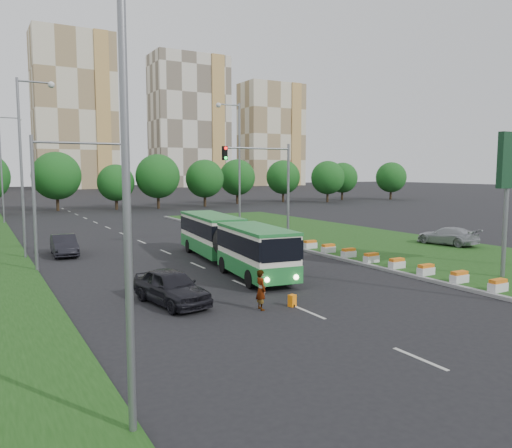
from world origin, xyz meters
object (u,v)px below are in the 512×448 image
car_left_near (171,287)px  traffic_mast_median (271,178)px  shopping_trolley (292,301)px  traffic_mast_left (63,181)px  car_left_far (64,245)px  car_median (447,236)px  pedestrian (261,290)px  articulated_bus (228,241)px

car_left_near → traffic_mast_median: bearing=34.2°
car_left_near → shopping_trolley: bearing=-43.6°
traffic_mast_left → car_left_near: bearing=-75.6°
traffic_mast_median → car_left_near: (-12.38, -11.86, -4.56)m
car_left_near → car_left_far: bearing=88.0°
car_left_far → car_median: 28.85m
car_median → car_left_far: bearing=-31.6°
pedestrian → car_left_near: bearing=52.3°
traffic_mast_left → shopping_trolley: traffic_mast_left is taller
traffic_mast_median → articulated_bus: traffic_mast_median is taller
car_left_far → shopping_trolley: (6.58, -18.98, -0.47)m
pedestrian → traffic_mast_left: bearing=27.9°
car_median → articulated_bus: bearing=-14.8°
car_left_far → traffic_mast_left: bearing=-94.9°
articulated_bus → car_median: size_ratio=3.20×
articulated_bus → pedestrian: 10.27m
car_left_near → shopping_trolley: size_ratio=8.80×
car_left_near → shopping_trolley: car_left_near is taller
car_median → shopping_trolley: size_ratio=9.10×
pedestrian → traffic_mast_median: bearing=-27.7°
pedestrian → shopping_trolley: size_ratio=3.31×
car_left_far → pedestrian: pedestrian is taller
car_left_near → pedestrian: size_ratio=2.66×
car_median → traffic_mast_left: bearing=-21.3°
traffic_mast_left → car_left_far: traffic_mast_left is taller
traffic_mast_median → car_median: 14.65m
car_left_far → shopping_trolley: car_left_far is taller
traffic_mast_left → shopping_trolley: size_ratio=15.21×
pedestrian → shopping_trolley: (1.45, -0.24, -0.61)m
articulated_bus → shopping_trolley: bearing=-93.1°
car_left_far → shopping_trolley: 20.09m
car_median → pedestrian: 23.23m
car_left_near → articulated_bus: bearing=38.3°
car_left_near → car_left_far: car_left_near is taller
articulated_bus → car_median: bearing=2.5°
traffic_mast_median → car_left_near: 17.74m
car_median → pedestrian: pedestrian is taller
shopping_trolley → car_left_near: bearing=127.1°
pedestrian → shopping_trolley: 1.59m
articulated_bus → car_left_far: bearing=140.0°
traffic_mast_left → car_left_far: bearing=82.5°
articulated_bus → car_left_far: 12.33m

